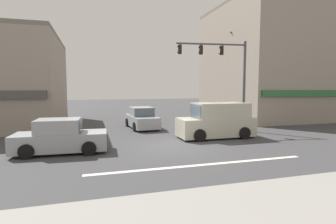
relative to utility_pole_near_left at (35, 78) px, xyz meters
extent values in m
plane|color=#3D3D3F|center=(7.56, -5.89, -3.66)|extent=(120.00, 120.00, 0.00)
cube|color=silver|center=(7.56, -9.39, -3.65)|extent=(9.00, 0.24, 0.01)
cube|color=gray|center=(21.25, 4.43, 1.77)|extent=(10.99, 11.39, 10.86)
cube|color=#2D6638|center=(21.25, -1.36, -1.06)|extent=(10.44, 0.24, 0.50)
cube|color=slate|center=(21.25, 4.43, 7.36)|extent=(10.99, 11.39, 0.30)
cylinder|color=brown|center=(0.00, 0.00, -0.15)|extent=(0.22, 0.22, 7.02)
cube|color=#473828|center=(0.00, 0.00, 2.97)|extent=(1.40, 0.12, 0.10)
cylinder|color=brown|center=(16.33, 2.90, 0.55)|extent=(0.22, 0.22, 8.41)
cube|color=#473828|center=(16.33, 2.90, 4.35)|extent=(1.40, 0.12, 0.10)
cylinder|color=#47474C|center=(13.66, -2.59, -0.56)|extent=(0.18, 0.18, 6.20)
cylinder|color=#47474C|center=(11.29, -2.27, 2.29)|extent=(4.77, 0.75, 0.12)
cube|color=black|center=(12.00, -2.37, 1.89)|extent=(0.23, 0.26, 0.60)
sphere|color=black|center=(11.88, -2.35, 2.07)|extent=(0.12, 0.12, 0.12)
sphere|color=orange|center=(11.88, -2.35, 1.89)|extent=(0.12, 0.12, 0.12)
sphere|color=black|center=(11.88, -2.35, 1.71)|extent=(0.12, 0.12, 0.12)
cube|color=black|center=(10.57, -2.18, 1.89)|extent=(0.23, 0.26, 0.60)
sphere|color=black|center=(10.45, -2.16, 2.07)|extent=(0.12, 0.12, 0.12)
sphere|color=orange|center=(10.45, -2.16, 1.89)|extent=(0.12, 0.12, 0.12)
sphere|color=black|center=(10.45, -2.16, 1.71)|extent=(0.12, 0.12, 0.12)
cube|color=black|center=(9.14, -1.99, 1.89)|extent=(0.23, 0.26, 0.60)
sphere|color=black|center=(9.03, -1.97, 2.07)|extent=(0.12, 0.12, 0.12)
sphere|color=orange|center=(9.03, -1.97, 1.89)|extent=(0.12, 0.12, 0.12)
sphere|color=black|center=(9.03, -1.97, 1.71)|extent=(0.12, 0.12, 0.12)
cube|color=#999EA3|center=(7.07, 0.71, -3.12)|extent=(1.98, 4.21, 0.80)
cube|color=#999EA3|center=(7.06, 0.81, -2.40)|extent=(1.69, 2.00, 0.64)
cube|color=#475666|center=(7.13, -0.16, -2.40)|extent=(1.44, 0.16, 0.54)
cylinder|color=black|center=(8.00, -0.50, -3.34)|extent=(0.22, 0.65, 0.64)
cylinder|color=black|center=(6.31, -0.62, -3.34)|extent=(0.22, 0.65, 0.64)
cylinder|color=black|center=(7.83, 2.03, -3.34)|extent=(0.22, 0.65, 0.64)
cylinder|color=black|center=(6.13, 1.92, -3.34)|extent=(0.22, 0.65, 0.64)
cube|color=#B7B29E|center=(10.65, -4.32, -3.00)|extent=(4.61, 1.87, 1.10)
cube|color=#B7B29E|center=(10.95, -4.32, -2.00)|extent=(3.21, 1.82, 0.90)
cube|color=#475666|center=(9.33, -4.31, -2.00)|extent=(0.07, 1.66, 0.76)
cylinder|color=black|center=(9.22, -5.23, -3.30)|extent=(0.72, 0.21, 0.72)
cylinder|color=black|center=(9.23, -3.39, -3.30)|extent=(0.72, 0.21, 0.72)
cylinder|color=black|center=(12.07, -5.25, -3.30)|extent=(0.72, 0.21, 0.72)
cylinder|color=black|center=(12.08, -3.41, -3.30)|extent=(0.72, 0.21, 0.72)
cube|color=#999EA3|center=(2.05, -5.71, -3.12)|extent=(4.18, 1.90, 0.80)
cube|color=#999EA3|center=(1.95, -5.71, -2.40)|extent=(1.98, 1.65, 0.64)
cube|color=#475666|center=(2.92, -5.76, -2.40)|extent=(0.13, 1.44, 0.54)
cylinder|color=black|center=(3.37, -4.93, -3.34)|extent=(0.65, 0.21, 0.64)
cylinder|color=black|center=(3.28, -6.62, -3.34)|extent=(0.65, 0.21, 0.64)
cylinder|color=black|center=(0.83, -4.80, -3.34)|extent=(0.65, 0.21, 0.64)
cylinder|color=black|center=(0.74, -6.50, -3.34)|extent=(0.65, 0.21, 0.64)
camera|label=1|loc=(3.41, -18.60, -0.68)|focal=28.00mm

